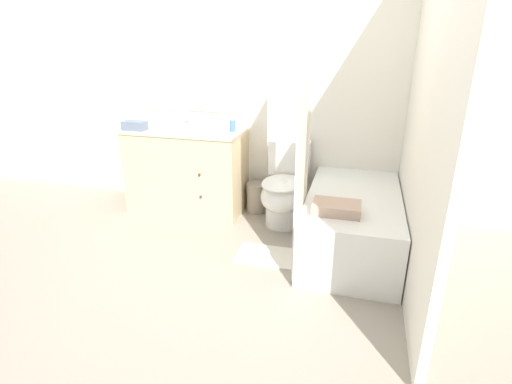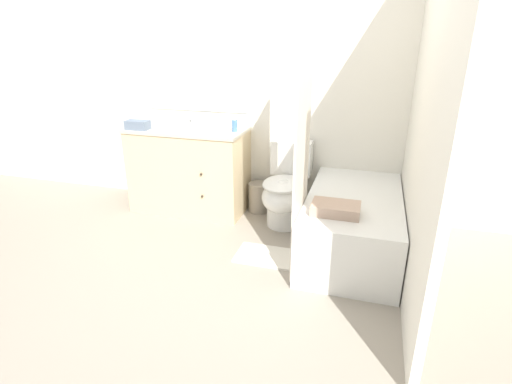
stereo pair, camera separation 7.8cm
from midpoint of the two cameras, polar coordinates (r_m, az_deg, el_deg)
ground_plane at (r=2.89m, az=-6.44°, el=-14.26°), size 14.00×14.00×0.00m
wall_back at (r=3.93m, az=2.20°, el=15.19°), size 8.00×0.06×2.50m
wall_right at (r=3.01m, az=23.75°, el=11.47°), size 0.05×2.62×2.50m
vanity_cabinet at (r=4.07m, az=-8.91°, el=3.30°), size 1.15×0.58×0.85m
sink_faucet at (r=4.11m, az=-8.24°, el=10.02°), size 0.14×0.12×0.12m
toilet at (r=3.71m, az=4.79°, el=0.16°), size 0.38×0.68×0.75m
bathtub at (r=3.39m, az=14.25°, el=-4.35°), size 0.74×1.39×0.48m
shower_curtain at (r=2.82m, az=7.48°, el=7.60°), size 0.01×0.54×2.02m
wastebasket at (r=4.05m, az=0.95°, el=-0.75°), size 0.21×0.21×0.30m
tissue_box at (r=3.98m, az=-5.93°, el=9.97°), size 0.12×0.14×0.12m
soap_dispenser at (r=3.76m, az=-2.48°, el=9.51°), size 0.05×0.05×0.14m
hand_towel_folded at (r=4.00m, az=-16.01°, el=9.19°), size 0.22×0.12×0.08m
bath_towel_folded at (r=2.94m, az=12.06°, el=-2.34°), size 0.34×0.23×0.08m
bath_mat at (r=3.29m, az=2.21°, el=-9.12°), size 0.50×0.32×0.02m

